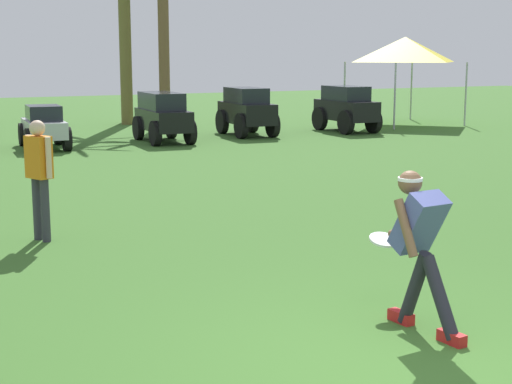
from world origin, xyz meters
The scene contains 11 objects.
ground_plane centered at (0.00, 0.00, 0.00)m, with size 80.00×80.00×0.00m, color #386626.
frisbee_thrower centered at (0.63, 0.72, 0.79)m, with size 0.47×1.15×1.39m.
frisbee_in_flight centered at (0.77, 1.42, 0.64)m, with size 0.31×0.30×0.10m.
teammate_near_sideline centered at (-1.61, 5.55, 0.94)m, with size 0.32×0.48×1.56m.
parked_car_slot_d centered at (0.54, 15.63, 0.56)m, with size 1.25×2.26×1.10m.
parked_car_slot_e centered at (3.77, 15.72, 0.72)m, with size 1.27×2.45×1.34m.
parked_car_slot_f centered at (6.57, 16.23, 0.74)m, with size 1.32×2.42×1.40m.
parked_car_slot_g centered at (9.83, 15.88, 0.74)m, with size 1.21×2.37×1.40m.
palm_tree_right_of_centre centered at (4.68, 21.95, 3.76)m, with size 2.86×3.41×6.01m.
palm_tree_far_right centered at (5.60, 20.47, 3.35)m, with size 3.25×2.95×5.83m.
event_tent centered at (13.01, 17.19, 2.52)m, with size 3.05×3.05×2.94m.
Camera 1 is at (-3.60, -4.52, 2.39)m, focal length 55.00 mm.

